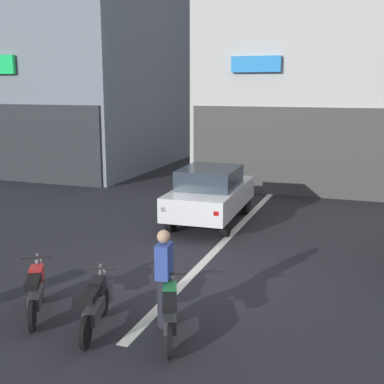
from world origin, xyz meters
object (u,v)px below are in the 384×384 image
object	(u,v)px
motorcycle_red_row_leftmost	(36,291)
motorcycle_green_row_centre	(170,311)
car_white_crossing_near	(211,193)
motorcycle_black_row_left_mid	(95,304)
person_by_motorcycles	(164,278)

from	to	relation	value
motorcycle_red_row_leftmost	motorcycle_green_row_centre	size ratio (longest dim) A/B	0.95
car_white_crossing_near	motorcycle_green_row_centre	xyz separation A→B (m)	(1.52, -6.89, -0.43)
motorcycle_red_row_leftmost	motorcycle_black_row_left_mid	size ratio (longest dim) A/B	0.92
person_by_motorcycles	car_white_crossing_near	bearing A→B (deg)	101.05
motorcycle_black_row_left_mid	motorcycle_green_row_centre	size ratio (longest dim) A/B	1.03
motorcycle_green_row_centre	person_by_motorcycles	bearing A→B (deg)	124.84
motorcycle_black_row_left_mid	motorcycle_green_row_centre	world-z (taller)	same
motorcycle_red_row_leftmost	person_by_motorcycles	world-z (taller)	person_by_motorcycles
motorcycle_green_row_centre	motorcycle_red_row_leftmost	bearing A→B (deg)	-179.32
motorcycle_black_row_left_mid	car_white_crossing_near	bearing A→B (deg)	92.19
motorcycle_black_row_left_mid	motorcycle_green_row_centre	bearing A→B (deg)	8.03
car_white_crossing_near	motorcycle_black_row_left_mid	world-z (taller)	car_white_crossing_near
person_by_motorcycles	motorcycle_green_row_centre	bearing A→B (deg)	-55.16
motorcycle_green_row_centre	person_by_motorcycles	distance (m)	0.58
motorcycle_green_row_centre	motorcycle_black_row_left_mid	bearing A→B (deg)	-171.97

